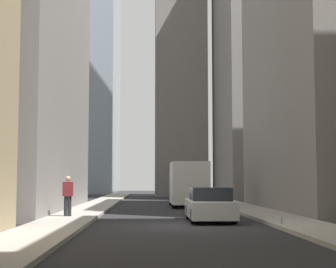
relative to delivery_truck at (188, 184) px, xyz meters
name	(u,v)px	position (x,y,z in m)	size (l,w,h in m)	color
ground_plane	(179,226)	(-14.58, 1.40, -1.46)	(135.00, 135.00, 0.00)	#262628
sidewalk_right	(59,224)	(-14.58, 5.90, -1.39)	(90.00, 2.20, 0.14)	#A8A399
sidewalk_left	(297,223)	(-14.58, -3.10, -1.39)	(90.00, 2.20, 0.14)	#A8A399
building_left_far	(273,52)	(14.87, -9.19, 12.40)	(13.67, 10.50, 27.70)	gray
church_spire	(180,18)	(22.67, -0.84, 17.98)	(5.99, 5.99, 37.17)	gray
delivery_truck	(188,184)	(0.00, 0.00, 0.00)	(6.46, 2.25, 2.84)	silver
sedan_silver	(210,206)	(-12.66, 0.00, -0.80)	(4.30, 1.78, 1.42)	#B7BABF
pedestrian	(68,194)	(-11.10, 6.10, -0.36)	(0.26, 0.44, 1.76)	black
discarded_bottle	(281,221)	(-15.69, -2.25, -1.21)	(0.07, 0.07, 0.27)	#999EA3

